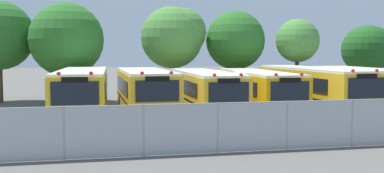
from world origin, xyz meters
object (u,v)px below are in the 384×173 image
Objects in this scene: school_bus_0 at (83,91)px; tree_4 at (299,41)px; school_bus_5 at (365,87)px; tree_3 at (235,39)px; school_bus_2 at (204,90)px; school_bus_4 at (312,87)px; school_bus_3 at (258,89)px; tree_2 at (175,36)px; school_bus_1 at (145,91)px; tree_0 at (1,36)px; tree_5 at (368,48)px; tree_1 at (68,38)px.

school_bus_0 is 17.66m from tree_4.
tree_3 reaches higher than school_bus_5.
school_bus_2 is 0.90× the size of school_bus_4.
tree_2 is (-3.58, 8.30, 3.43)m from school_bus_3.
tree_0 reaches higher than school_bus_1.
school_bus_3 is 16.78m from tree_5.
school_bus_3 is 9.58m from tree_4.
school_bus_3 is 13.77m from tree_1.
tree_3 reaches higher than school_bus_3.
school_bus_4 is 1.63× the size of tree_2.
school_bus_0 is 10.07m from school_bus_3.
tree_0 is at bearing -177.73° from tree_5.
school_bus_4 is (10.17, 0.13, 0.03)m from school_bus_1.
school_bus_2 is 1.46× the size of tree_2.
school_bus_1 is 22.55m from tree_5.
school_bus_2 is 15.58m from tree_0.
tree_2 is (3.11, 8.38, 3.37)m from school_bus_1.
school_bus_2 is 1.01× the size of school_bus_5.
school_bus_5 is at bearing 172.86° from school_bus_4.
tree_3 is 4.88m from tree_4.
school_bus_2 is 1.74× the size of tree_5.
tree_3 is at bearing -174.92° from tree_5.
tree_3 is (12.49, 1.28, 0.03)m from tree_1.
school_bus_1 is 1.33× the size of tree_2.
school_bus_4 is 1.12× the size of school_bus_5.
school_bus_5 is at bearing -81.72° from tree_4.
school_bus_3 is at bearing -98.11° from tree_3.
tree_1 is at bearing -172.16° from tree_2.
tree_1 reaches higher than tree_5.
tree_4 reaches higher than school_bus_1.
school_bus_4 is 3.43m from school_bus_5.
tree_3 reaches higher than school_bus_2.
tree_5 is (12.31, 1.09, -0.65)m from tree_3.
school_bus_1 reaches higher than school_bus_3.
tree_4 is (15.91, 7.09, 2.95)m from school_bus_0.
tree_5 reaches higher than school_bus_4.
tree_3 is (1.21, 8.52, 3.19)m from school_bus_3.
school_bus_4 reaches higher than school_bus_1.
tree_2 is 1.15× the size of tree_4.
school_bus_1 is 0.92× the size of school_bus_3.
tree_0 is 1.17× the size of tree_4.
tree_5 is at bearing -137.41° from school_bus_4.
tree_4 is 1.04× the size of tree_5.
school_bus_1 is 14.67m from tree_4.
school_bus_5 is (6.90, -0.31, 0.06)m from school_bus_3.
tree_4 is at bearing -8.06° from tree_2.
tree_0 is 1.02× the size of tree_1.
school_bus_4 is at bearing -49.41° from tree_2.
school_bus_4 is (3.49, 0.05, 0.10)m from school_bus_3.
tree_0 is 29.48m from tree_5.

